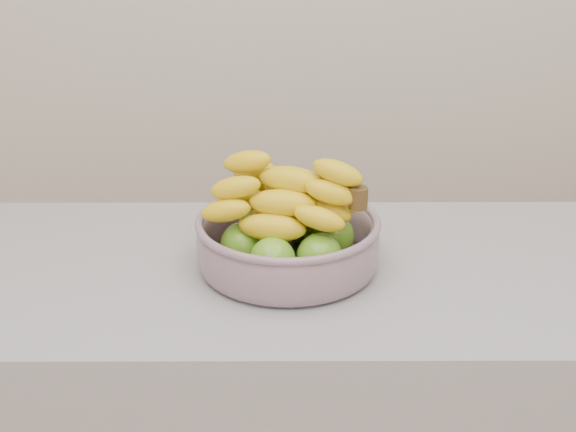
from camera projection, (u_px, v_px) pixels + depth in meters
name	position (u px, v px, depth m)	size (l,w,h in m)	color
fruit_bowl	(288.00, 236.00, 1.42)	(0.33, 0.33, 0.19)	#8D9AA9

